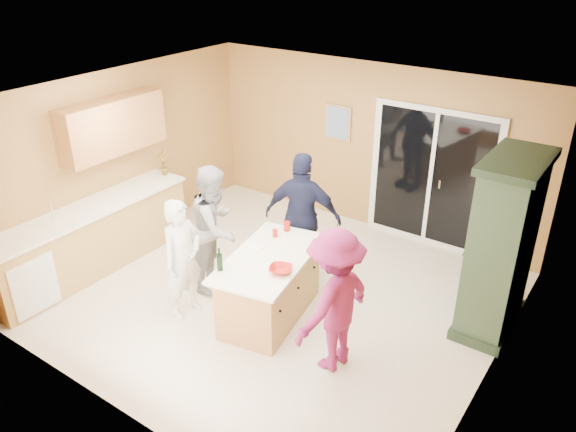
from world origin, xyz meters
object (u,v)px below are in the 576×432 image
Objects in this scene: green_hutch at (501,249)px; woman_navy at (303,217)px; woman_grey at (215,227)px; woman_magenta at (334,301)px; kitchen_island at (270,288)px; woman_white at (183,259)px.

green_hutch is 1.21× the size of woman_navy.
woman_magenta is (2.09, -0.51, -0.02)m from woman_grey.
kitchen_island is 1.14m from woman_navy.
woman_white is at bearing -74.31° from woman_magenta.
woman_navy reaches higher than woman_grey.
green_hutch is 1.40× the size of woman_white.
woman_grey is (-0.13, 0.74, 0.08)m from woman_white.
green_hutch reaches higher than woman_navy.
woman_magenta is (1.07, -0.31, 0.43)m from kitchen_island.
woman_grey is at bearing -94.67° from woman_magenta.
woman_navy is at bearing -20.02° from woman_white.
woman_grey is 2.15m from woman_magenta.
woman_navy is (0.69, 1.55, 0.12)m from woman_white.
kitchen_island is at bearing -54.69° from woman_white.
kitchen_island is 2.72m from green_hutch.
woman_navy is (-0.19, 1.01, 0.49)m from kitchen_island.
green_hutch reaches higher than woman_grey.
woman_magenta reaches higher than woman_white.
kitchen_island is at bearing -149.08° from green_hutch.
woman_white is at bearing 49.23° from woman_navy.
woman_grey reaches higher than woman_magenta.
kitchen_island is 1.05× the size of woman_magenta.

